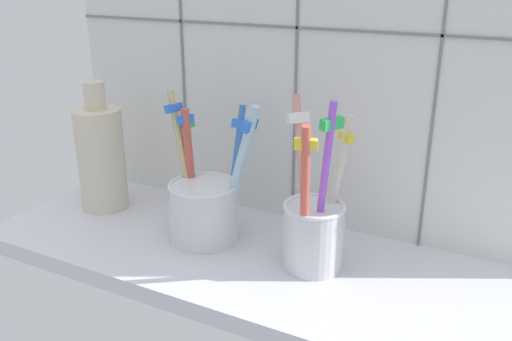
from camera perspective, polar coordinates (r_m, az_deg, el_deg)
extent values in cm
cube|color=silver|center=(63.09, -0.37, -9.48)|extent=(64.00, 22.00, 2.00)
cube|color=silver|center=(66.16, 4.59, 11.75)|extent=(64.00, 2.00, 45.00)
cube|color=gray|center=(72.98, -7.65, 12.47)|extent=(0.30, 0.20, 45.00)
cube|color=gray|center=(65.16, 4.20, 11.62)|extent=(0.30, 0.20, 45.00)
cube|color=gray|center=(60.65, 18.38, 9.97)|extent=(0.30, 0.20, 45.00)
cube|color=gray|center=(64.72, 4.28, 14.54)|extent=(64.00, 0.20, 0.30)
cylinder|color=silver|center=(64.84, -5.39, -4.32)|extent=(8.11, 8.11, 6.80)
torus|color=silver|center=(63.48, -5.49, -1.54)|extent=(8.20, 8.20, 0.50)
cylinder|color=#C55445|center=(65.84, -6.83, 0.08)|extent=(2.50, 1.80, 14.69)
cube|color=blue|center=(64.39, -7.31, 5.29)|extent=(1.41, 2.13, 0.96)
cylinder|color=#F7B1B1|center=(66.80, -6.77, -0.04)|extent=(4.52, 3.38, 13.88)
cube|color=green|center=(66.56, -7.48, 4.72)|extent=(2.32, 2.70, 1.04)
cylinder|color=#386FC2|center=(65.82, -2.18, 0.24)|extent=(1.03, 4.58, 14.86)
cube|color=blue|center=(65.21, -1.65, 4.85)|extent=(2.00, 1.13, 1.23)
cylinder|color=#A6CCDC|center=(61.48, -1.99, -0.46)|extent=(5.81, 1.15, 16.57)
cube|color=blue|center=(58.79, -0.67, 4.71)|extent=(1.12, 2.29, 1.36)
cylinder|color=tan|center=(65.73, -7.52, 1.00)|extent=(4.45, 1.88, 16.89)
cube|color=blue|center=(64.86, -8.51, 6.42)|extent=(1.47, 2.36, 1.08)
cylinder|color=silver|center=(59.09, 5.94, -6.83)|extent=(6.42, 6.42, 7.03)
torus|color=silver|center=(57.56, 6.07, -3.73)|extent=(6.60, 6.60, 0.50)
cylinder|color=#E38E82|center=(60.15, 4.81, -0.57)|extent=(4.56, 4.47, 17.35)
cube|color=white|center=(59.68, 4.38, 5.49)|extent=(2.47, 2.50, 1.36)
cylinder|color=#9B51E6|center=(55.54, 7.00, -1.88)|extent=(2.61, 1.80, 18.35)
cube|color=green|center=(52.85, 7.79, 4.80)|extent=(1.98, 2.65, 1.16)
cylinder|color=#D15746|center=(54.31, 5.07, -3.32)|extent=(2.15, 4.17, 16.73)
cube|color=yellow|center=(50.90, 5.19, 2.74)|extent=(2.32, 1.45, 1.13)
cylinder|color=beige|center=(58.39, 8.09, -2.02)|extent=(3.31, 3.75, 16.11)
cube|color=yellow|center=(57.00, 9.30, 3.44)|extent=(2.08, 1.93, 1.06)
cylinder|color=beige|center=(74.70, -15.72, 1.13)|extent=(6.12, 6.12, 13.37)
cylinder|color=beige|center=(72.42, -16.37, 7.45)|extent=(2.69, 2.69, 3.57)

